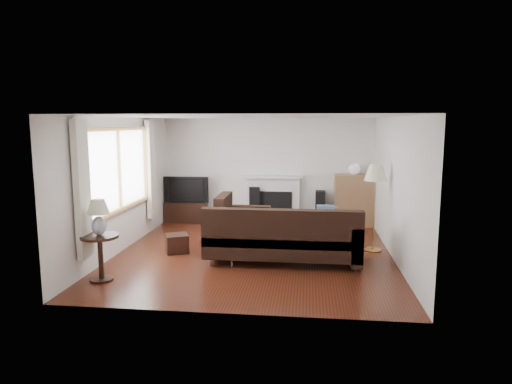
# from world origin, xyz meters

# --- Properties ---
(room) EXTENTS (5.10, 5.60, 2.54)m
(room) POSITION_xyz_m (0.00, 0.00, 1.25)
(room) COLOR #4A1D10
(room) RESTS_ON ground
(window) EXTENTS (0.12, 2.74, 1.54)m
(window) POSITION_xyz_m (-2.45, -0.20, 1.55)
(window) COLOR brown
(window) RESTS_ON room
(curtain_near) EXTENTS (0.10, 0.35, 2.10)m
(curtain_near) POSITION_xyz_m (-2.40, -1.72, 1.40)
(curtain_near) COLOR white
(curtain_near) RESTS_ON room
(curtain_far) EXTENTS (0.10, 0.35, 2.10)m
(curtain_far) POSITION_xyz_m (-2.40, 1.32, 1.40)
(curtain_far) COLOR white
(curtain_far) RESTS_ON room
(fireplace) EXTENTS (1.40, 0.26, 1.15)m
(fireplace) POSITION_xyz_m (0.15, 2.64, 0.57)
(fireplace) COLOR white
(fireplace) RESTS_ON room
(tv_stand) EXTENTS (0.99, 0.45, 0.50)m
(tv_stand) POSITION_xyz_m (-1.97, 2.50, 0.25)
(tv_stand) COLOR black
(tv_stand) RESTS_ON ground
(television) EXTENTS (1.09, 0.14, 0.63)m
(television) POSITION_xyz_m (-1.93, 2.50, 0.81)
(television) COLOR black
(television) RESTS_ON tv_stand
(speaker_left) EXTENTS (0.30, 0.34, 0.88)m
(speaker_left) POSITION_xyz_m (-0.30, 2.55, 0.44)
(speaker_left) COLOR black
(speaker_left) RESTS_ON ground
(speaker_right) EXTENTS (0.23, 0.27, 0.81)m
(speaker_right) POSITION_xyz_m (1.27, 2.55, 0.41)
(speaker_right) COLOR black
(speaker_right) RESTS_ON ground
(bookshelf) EXTENTS (0.88, 0.42, 1.21)m
(bookshelf) POSITION_xyz_m (2.03, 2.51, 0.60)
(bookshelf) COLOR #916543
(bookshelf) RESTS_ON ground
(globe_lamp) EXTENTS (0.27, 0.27, 0.27)m
(globe_lamp) POSITION_xyz_m (2.03, 2.51, 1.34)
(globe_lamp) COLOR white
(globe_lamp) RESTS_ON bookshelf
(sectional_sofa) EXTENTS (2.87, 2.10, 0.93)m
(sectional_sofa) POSITION_xyz_m (0.55, -0.46, 0.46)
(sectional_sofa) COLOR black
(sectional_sofa) RESTS_ON ground
(coffee_table) EXTENTS (1.30, 0.87, 0.47)m
(coffee_table) POSITION_xyz_m (0.72, 1.22, 0.23)
(coffee_table) COLOR olive
(coffee_table) RESTS_ON ground
(footstool) EXTENTS (0.52, 0.52, 0.34)m
(footstool) POSITION_xyz_m (-1.44, -0.11, 0.17)
(footstool) COLOR black
(footstool) RESTS_ON ground
(floor_lamp) EXTENTS (0.52, 0.52, 1.64)m
(floor_lamp) POSITION_xyz_m (2.21, 0.39, 0.82)
(floor_lamp) COLOR #C18F43
(floor_lamp) RESTS_ON ground
(side_table) EXTENTS (0.57, 0.57, 0.71)m
(side_table) POSITION_xyz_m (-2.15, -1.75, 0.36)
(side_table) COLOR black
(side_table) RESTS_ON ground
(table_lamp) EXTENTS (0.33, 0.33, 0.54)m
(table_lamp) POSITION_xyz_m (-2.15, -1.75, 0.98)
(table_lamp) COLOR silver
(table_lamp) RESTS_ON side_table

